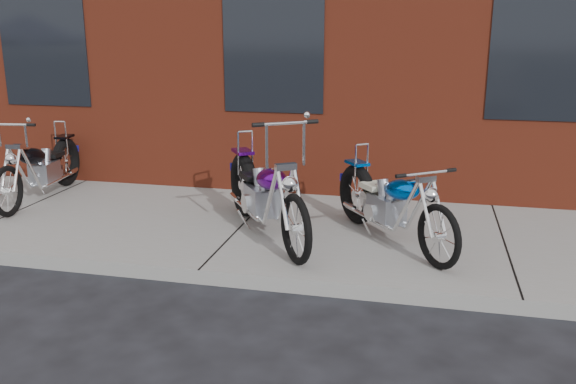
# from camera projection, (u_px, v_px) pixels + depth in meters

# --- Properties ---
(ground) EXTENTS (120.00, 120.00, 0.00)m
(ground) POSITION_uv_depth(u_px,v_px,m) (199.00, 284.00, 5.98)
(ground) COLOR black
(ground) RESTS_ON ground
(sidewalk) EXTENTS (22.00, 3.00, 0.15)m
(sidewalk) POSITION_uv_depth(u_px,v_px,m) (244.00, 230.00, 7.37)
(sidewalk) COLOR gray
(sidewalk) RESTS_ON ground
(chopper_purple) EXTENTS (1.50, 2.12, 1.40)m
(chopper_purple) POSITION_uv_depth(u_px,v_px,m) (265.00, 197.00, 6.84)
(chopper_purple) COLOR black
(chopper_purple) RESTS_ON sidewalk
(chopper_blue) EXTENTS (1.44, 1.87, 0.98)m
(chopper_blue) POSITION_uv_depth(u_px,v_px,m) (391.00, 206.00, 6.64)
(chopper_blue) COLOR black
(chopper_blue) RESTS_ON sidewalk
(chopper_third) EXTENTS (0.55, 2.24, 1.14)m
(chopper_third) POSITION_uv_depth(u_px,v_px,m) (41.00, 170.00, 8.34)
(chopper_third) COLOR black
(chopper_third) RESTS_ON sidewalk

